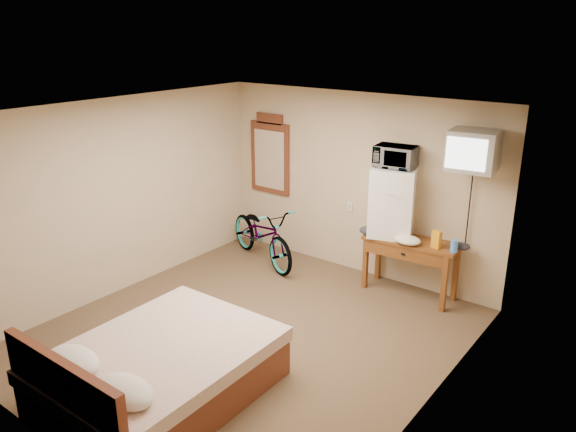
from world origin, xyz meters
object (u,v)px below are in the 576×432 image
object	(u,v)px
bed	(155,372)
mini_fridge	(393,201)
desk	(410,251)
crt_television	(473,151)
wall_mirror	(270,155)
bicycle	(262,234)
microwave	(395,157)
blue_cup	(454,246)

from	to	relation	value
bed	mini_fridge	bearing A→B (deg)	80.04
mini_fridge	desk	bearing A→B (deg)	-11.12
desk	crt_television	bearing A→B (deg)	1.41
desk	mini_fridge	size ratio (longest dim) A/B	1.37
wall_mirror	bicycle	bearing A→B (deg)	-62.46
wall_mirror	microwave	bearing A→B (deg)	-5.48
microwave	bed	world-z (taller)	microwave
wall_mirror	mini_fridge	bearing A→B (deg)	-5.48
crt_television	wall_mirror	world-z (taller)	crt_television
mini_fridge	blue_cup	distance (m)	0.96
mini_fridge	blue_cup	world-z (taller)	mini_fridge
crt_television	bicycle	xyz separation A→B (m)	(-2.84, -0.31, -1.55)
desk	microwave	bearing A→B (deg)	168.85
mini_fridge	wall_mirror	size ratio (longest dim) A/B	0.74
blue_cup	wall_mirror	distance (m)	3.12
mini_fridge	microwave	xyz separation A→B (m)	(0.00, 0.00, 0.58)
desk	mini_fridge	world-z (taller)	mini_fridge
crt_television	microwave	bearing A→B (deg)	177.38
mini_fridge	bed	world-z (taller)	mini_fridge
desk	bed	bearing A→B (deg)	-105.11
crt_television	desk	bearing A→B (deg)	-178.59
mini_fridge	microwave	world-z (taller)	microwave
desk	bicycle	size ratio (longest dim) A/B	0.74
wall_mirror	bicycle	size ratio (longest dim) A/B	0.73
mini_fridge	crt_television	xyz separation A→B (m)	(0.97, -0.04, 0.79)
microwave	blue_cup	world-z (taller)	microwave
desk	bed	world-z (taller)	bed
mini_fridge	microwave	distance (m)	0.58
desk	blue_cup	bearing A→B (deg)	-2.15
microwave	crt_television	xyz separation A→B (m)	(0.97, -0.04, 0.21)
microwave	bed	distance (m)	3.79
desk	blue_cup	world-z (taller)	blue_cup
desk	mini_fridge	bearing A→B (deg)	168.88
desk	wall_mirror	bearing A→B (deg)	173.81
mini_fridge	bicycle	distance (m)	2.05
crt_television	wall_mirror	xyz separation A→B (m)	(-3.13, 0.25, -0.53)
wall_mirror	bicycle	xyz separation A→B (m)	(0.29, -0.56, -1.02)
blue_cup	crt_television	distance (m)	1.17
blue_cup	crt_television	world-z (taller)	crt_television
mini_fridge	wall_mirror	distance (m)	2.19
desk	bicycle	distance (m)	2.21
bicycle	bed	size ratio (longest dim) A/B	0.80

